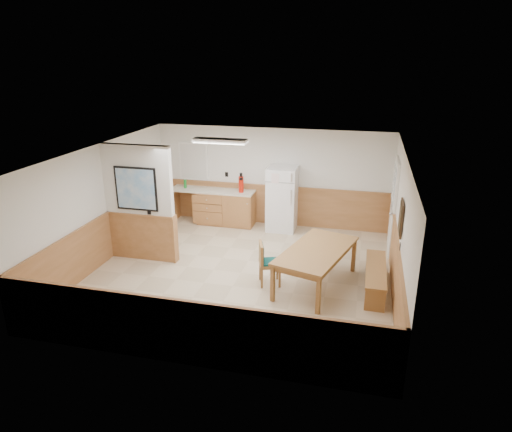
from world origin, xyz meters
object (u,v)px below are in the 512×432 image
(dining_bench, at_px, (376,273))
(fire_extinguisher, at_px, (241,184))
(dining_chair, at_px, (266,260))
(refrigerator, at_px, (282,199))
(dining_table, at_px, (317,254))
(soap_bottle, at_px, (185,184))

(dining_bench, height_order, fire_extinguisher, fire_extinguisher)
(dining_bench, xyz_separation_m, dining_chair, (-2.06, -0.27, 0.15))
(refrigerator, xyz_separation_m, dining_table, (1.19, -2.79, -0.14))
(refrigerator, relative_size, dining_bench, 0.95)
(refrigerator, bearing_deg, dining_bench, -49.85)
(dining_table, distance_m, fire_extinguisher, 3.62)
(dining_table, bearing_deg, refrigerator, 129.10)
(refrigerator, bearing_deg, dining_table, -67.24)
(refrigerator, bearing_deg, soap_bottle, 178.66)
(dining_bench, bearing_deg, soap_bottle, 150.95)
(soap_bottle, bearing_deg, refrigerator, -0.98)
(refrigerator, height_order, dining_bench, refrigerator)
(dining_chair, bearing_deg, dining_table, -8.49)
(dining_chair, distance_m, fire_extinguisher, 3.30)
(refrigerator, xyz_separation_m, dining_chair, (0.24, -2.96, -0.31))
(dining_table, height_order, dining_bench, dining_table)
(dining_chair, bearing_deg, refrigerator, 75.96)
(dining_bench, distance_m, soap_bottle, 5.64)
(dining_bench, bearing_deg, dining_table, -174.95)
(dining_table, xyz_separation_m, fire_extinguisher, (-2.25, 2.80, 0.46))
(dining_chair, xyz_separation_m, soap_bottle, (-2.83, 3.00, 0.52))
(dining_table, height_order, soap_bottle, soap_bottle)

